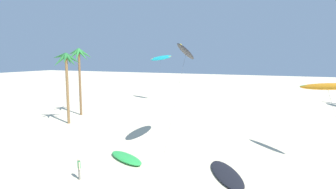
{
  "coord_description": "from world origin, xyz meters",
  "views": [
    {
      "loc": [
        8.02,
        -2.51,
        9.28
      ],
      "look_at": [
        -0.67,
        16.75,
        6.57
      ],
      "focal_mm": 31.62,
      "sensor_mm": 36.0,
      "label": 1
    }
  ],
  "objects": [
    {
      "name": "palm_tree_0",
      "position": [
        -23.94,
        34.32,
        8.71
      ],
      "size": [
        4.53,
        4.22,
        10.6
      ],
      "color": "brown",
      "rests_on": "ground"
    },
    {
      "name": "palm_tree_1",
      "position": [
        -21.31,
        28.72,
        8.0
      ],
      "size": [
        4.26,
        3.96,
        9.82
      ],
      "color": "brown",
      "rests_on": "ground"
    },
    {
      "name": "flying_kite_0",
      "position": [
        10.17,
        26.55,
        6.7
      ],
      "size": [
        5.06,
        11.88,
        7.4
      ],
      "color": "orange",
      "rests_on": "ground"
    },
    {
      "name": "flying_kite_1",
      "position": [
        -19.04,
        53.72,
        9.01
      ],
      "size": [
        6.42,
        7.02,
        9.89
      ],
      "color": "#19B2B7",
      "rests_on": "ground"
    },
    {
      "name": "flying_kite_3",
      "position": [
        -2.46,
        25.06,
        9.73
      ],
      "size": [
        3.3,
        9.22,
        10.88
      ],
      "color": "black",
      "rests_on": "ground"
    },
    {
      "name": "grounded_kite_2",
      "position": [
        -6.02,
        19.39,
        0.21
      ],
      "size": [
        4.81,
        3.53,
        0.41
      ],
      "color": "green",
      "rests_on": "ground"
    },
    {
      "name": "grounded_kite_3",
      "position": [
        3.09,
        19.56,
        0.14
      ],
      "size": [
        4.71,
        6.16,
        0.27
      ],
      "color": "black",
      "rests_on": "ground"
    },
    {
      "name": "person_near_left",
      "position": [
        -6.98,
        14.32,
        0.92
      ],
      "size": [
        0.4,
        0.38,
        1.68
      ],
      "color": "slate",
      "rests_on": "ground"
    }
  ]
}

